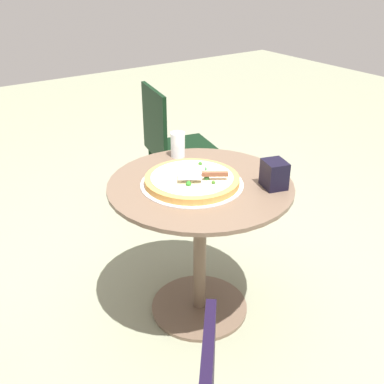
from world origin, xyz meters
TOP-DOWN VIEW (x-y plane):
  - ground_plane at (0.00, 0.00)m, footprint 10.00×10.00m
  - patio_table at (0.00, 0.00)m, footprint 0.81×0.81m
  - pizza_on_tray at (-0.01, -0.03)m, footprint 0.44×0.44m
  - pizza_server at (0.04, -0.02)m, footprint 0.16×0.20m
  - drinking_cup at (-0.30, 0.08)m, footprint 0.07×0.07m
  - napkin_dispenser at (0.20, 0.23)m, footprint 0.13×0.11m
  - patio_chair_corner at (-0.89, 0.42)m, footprint 0.47×0.47m

SIDE VIEW (x-z plane):
  - ground_plane at x=0.00m, z-range 0.00..0.00m
  - patio_table at x=0.00m, z-range 0.14..0.84m
  - patio_chair_corner at x=-0.89m, z-range 0.08..0.94m
  - pizza_on_tray at x=-0.01m, z-range 0.68..0.74m
  - napkin_dispenser at x=0.20m, z-range 0.69..0.81m
  - pizza_server at x=0.04m, z-range 0.74..0.76m
  - drinking_cup at x=-0.30m, z-range 0.69..0.81m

